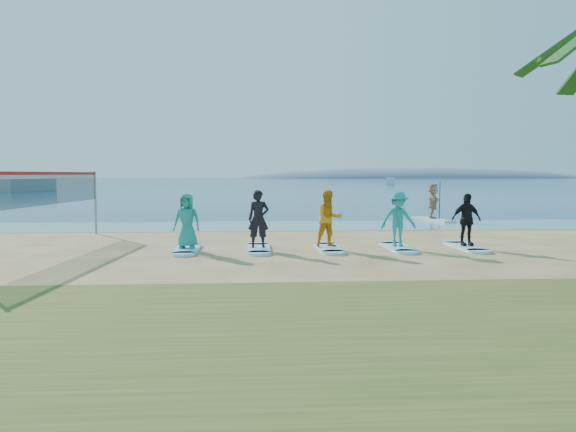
{
  "coord_description": "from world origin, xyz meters",
  "views": [
    {
      "loc": [
        -0.56,
        -15.28,
        2.41
      ],
      "look_at": [
        0.62,
        2.0,
        1.1
      ],
      "focal_mm": 35.0,
      "sensor_mm": 36.0,
      "label": 1
    }
  ],
  "objects": [
    {
      "name": "student_1",
      "position": [
        -0.29,
        2.31,
        0.99
      ],
      "size": [
        0.68,
        0.47,
        1.81
      ],
      "primitive_type": "imported",
      "rotation": [
        0.0,
        0.0,
        0.05
      ],
      "color": "black",
      "rests_on": "surfboard_1"
    },
    {
      "name": "island_ridge",
      "position": [
        95.0,
        300.0,
        0.0
      ],
      "size": [
        220.0,
        56.0,
        18.0
      ],
      "primitive_type": "ellipsoid",
      "color": "slate",
      "rests_on": "ground"
    },
    {
      "name": "student_3",
      "position": [
        4.18,
        2.31,
        0.97
      ],
      "size": [
        1.16,
        0.7,
        1.76
      ],
      "primitive_type": "imported",
      "rotation": [
        0.0,
        0.0,
        0.04
      ],
      "color": "teal",
      "rests_on": "surfboard_3"
    },
    {
      "name": "surfboard_0",
      "position": [
        -2.52,
        2.31,
        0.04
      ],
      "size": [
        0.7,
        2.2,
        0.09
      ],
      "primitive_type": "cube",
      "color": "#A4E9FF",
      "rests_on": "ground"
    },
    {
      "name": "paddleboarder",
      "position": [
        8.82,
        12.87,
        1.02
      ],
      "size": [
        1.01,
        1.74,
        1.79
      ],
      "primitive_type": "imported",
      "rotation": [
        0.0,
        0.0,
        1.26
      ],
      "color": "tan",
      "rests_on": "paddleboard"
    },
    {
      "name": "boat_offshore_b",
      "position": [
        33.0,
        116.61,
        0.0
      ],
      "size": [
        3.42,
        6.43,
        1.44
      ],
      "primitive_type": "cube",
      "rotation": [
        0.0,
        0.0,
        -0.25
      ],
      "color": "silver",
      "rests_on": "ground"
    },
    {
      "name": "paddleboard",
      "position": [
        8.82,
        12.87,
        0.06
      ],
      "size": [
        1.51,
        3.08,
        0.12
      ],
      "primitive_type": "cube",
      "rotation": [
        0.0,
        0.0,
        0.28
      ],
      "color": "silver",
      "rests_on": "ground"
    },
    {
      "name": "boat_offshore_a",
      "position": [
        -30.88,
        63.36,
        0.0
      ],
      "size": [
        5.56,
        8.99,
        1.77
      ],
      "primitive_type": "cube",
      "rotation": [
        0.0,
        0.0,
        -0.36
      ],
      "color": "silver",
      "rests_on": "ground"
    },
    {
      "name": "ocean",
      "position": [
        0.0,
        160.0,
        0.01
      ],
      "size": [
        600.0,
        600.0,
        0.0
      ],
      "primitive_type": "plane",
      "color": "navy",
      "rests_on": "ground"
    },
    {
      "name": "student_4",
      "position": [
        6.41,
        2.31,
        0.93
      ],
      "size": [
        1.03,
        0.51,
        1.69
      ],
      "primitive_type": "imported",
      "rotation": [
        0.0,
        0.0,
        0.11
      ],
      "color": "black",
      "rests_on": "surfboard_4"
    },
    {
      "name": "surfboard_2",
      "position": [
        1.94,
        2.31,
        0.04
      ],
      "size": [
        0.7,
        2.2,
        0.09
      ],
      "primitive_type": "cube",
      "color": "#A4E9FF",
      "rests_on": "ground"
    },
    {
      "name": "shallow_water",
      "position": [
        0.0,
        10.5,
        0.01
      ],
      "size": [
        600.0,
        600.0,
        0.0
      ],
      "primitive_type": "plane",
      "color": "teal",
      "rests_on": "ground"
    },
    {
      "name": "surfboard_3",
      "position": [
        4.18,
        2.31,
        0.04
      ],
      "size": [
        0.7,
        2.2,
        0.09
      ],
      "primitive_type": "cube",
      "color": "#A4E9FF",
      "rests_on": "ground"
    },
    {
      "name": "volleyball_net",
      "position": [
        -7.13,
        3.14,
        1.9
      ],
      "size": [
        0.87,
        9.06,
        2.5
      ],
      "rotation": [
        0.0,
        0.0,
        -0.09
      ],
      "color": "gray",
      "rests_on": "ground"
    },
    {
      "name": "student_2",
      "position": [
        1.94,
        2.31,
        0.99
      ],
      "size": [
        1.01,
        0.87,
        1.8
      ],
      "primitive_type": "imported",
      "rotation": [
        0.0,
        0.0,
        0.24
      ],
      "color": "orange",
      "rests_on": "surfboard_2"
    },
    {
      "name": "surfboard_1",
      "position": [
        -0.29,
        2.31,
        0.04
      ],
      "size": [
        0.7,
        2.2,
        0.09
      ],
      "primitive_type": "cube",
      "color": "#A4E9FF",
      "rests_on": "ground"
    },
    {
      "name": "ground",
      "position": [
        0.0,
        0.0,
        0.0
      ],
      "size": [
        600.0,
        600.0,
        0.0
      ],
      "primitive_type": "plane",
      "color": "tan",
      "rests_on": "ground"
    },
    {
      "name": "student_0",
      "position": [
        -2.52,
        2.31,
        0.94
      ],
      "size": [
        0.91,
        0.67,
        1.71
      ],
      "primitive_type": "imported",
      "rotation": [
        0.0,
        0.0,
        -0.17
      ],
      "color": "teal",
      "rests_on": "surfboard_0"
    },
    {
      "name": "surfboard_4",
      "position": [
        6.41,
        2.31,
        0.04
      ],
      "size": [
        0.7,
        2.2,
        0.09
      ],
      "primitive_type": "cube",
      "color": "#A4E9FF",
      "rests_on": "ground"
    }
  ]
}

